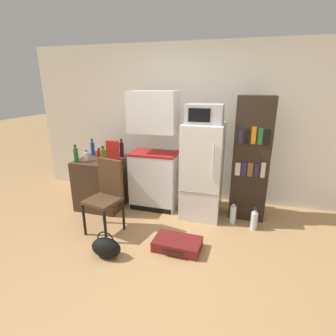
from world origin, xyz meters
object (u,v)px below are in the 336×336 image
(microwave, at_px, (205,114))
(bottle_wine_dark, at_px, (122,149))
(refrigerator, at_px, (202,171))
(bookshelf, at_px, (251,160))
(bowl, at_px, (108,153))
(water_bottle_middle, at_px, (233,214))
(kitchen_hutch, at_px, (154,157))
(bottle_clear_short, at_px, (87,156))
(side_table, at_px, (104,182))
(bottle_green_tall, at_px, (76,155))
(handbag, at_px, (106,247))
(suitcase_large_flat, at_px, (177,244))
(bottle_olive_oil, at_px, (103,156))
(water_bottle_front, at_px, (254,220))
(cereal_box, at_px, (113,150))
(bottle_ketchup_red, at_px, (99,153))
(chair, at_px, (107,190))
(bottle_blue_soda, at_px, (93,148))

(microwave, bearing_deg, bottle_wine_dark, 176.14)
(refrigerator, height_order, bookshelf, bookshelf)
(bowl, relative_size, water_bottle_middle, 0.37)
(kitchen_hutch, height_order, bottle_clear_short, kitchen_hutch)
(side_table, relative_size, kitchen_hutch, 0.43)
(bottle_green_tall, distance_m, handbag, 1.59)
(bottle_clear_short, height_order, suitcase_large_flat, bottle_clear_short)
(bottle_wine_dark, distance_m, water_bottle_middle, 2.00)
(bottle_olive_oil, xyz_separation_m, bottle_green_tall, (-0.42, -0.07, 0.00))
(water_bottle_front, bearing_deg, bookshelf, 106.43)
(bottle_wine_dark, height_order, handbag, bottle_wine_dark)
(side_table, xyz_separation_m, handbag, (0.72, -1.26, -0.27))
(cereal_box, distance_m, water_bottle_middle, 2.05)
(refrigerator, height_order, bottle_green_tall, refrigerator)
(side_table, distance_m, bowl, 0.51)
(bottle_clear_short, xyz_separation_m, water_bottle_front, (2.53, 0.04, -0.73))
(kitchen_hutch, distance_m, suitcase_large_flat, 1.46)
(bottle_green_tall, xyz_separation_m, suitcase_large_flat, (1.74, -0.60, -0.85))
(microwave, bearing_deg, bottle_ketchup_red, -179.58)
(refrigerator, relative_size, handbag, 3.90)
(bottle_ketchup_red, bearing_deg, microwave, 0.42)
(chair, distance_m, suitcase_large_flat, 1.16)
(bottle_green_tall, bearing_deg, suitcase_large_flat, -18.96)
(microwave, bearing_deg, bowl, 173.12)
(bottle_ketchup_red, relative_size, suitcase_large_flat, 0.24)
(chair, xyz_separation_m, water_bottle_front, (1.93, 0.55, -0.44))
(bottle_clear_short, relative_size, cereal_box, 0.55)
(refrigerator, distance_m, bottle_wine_dark, 1.35)
(chair, height_order, water_bottle_front, chair)
(bowl, bearing_deg, handbag, -64.12)
(water_bottle_middle, bearing_deg, bottle_ketchup_red, 176.19)
(microwave, height_order, bottle_green_tall, microwave)
(bottle_green_tall, bearing_deg, bottle_olive_oil, 9.60)
(chair, bearing_deg, bottle_blue_soda, 142.61)
(side_table, distance_m, handbag, 1.47)
(kitchen_hutch, distance_m, water_bottle_front, 1.74)
(side_table, height_order, bottle_ketchup_red, bottle_ketchup_red)
(bottle_clear_short, height_order, cereal_box, cereal_box)
(bottle_green_tall, bearing_deg, microwave, 11.34)
(microwave, bearing_deg, side_table, -176.69)
(bookshelf, relative_size, bottle_olive_oil, 6.94)
(bottle_blue_soda, relative_size, bottle_ketchup_red, 1.88)
(bookshelf, xyz_separation_m, cereal_box, (-2.06, -0.23, 0.05))
(bottle_olive_oil, relative_size, bottle_clear_short, 1.56)
(cereal_box, bearing_deg, water_bottle_front, -3.71)
(bookshelf, height_order, bowl, bookshelf)
(bottle_blue_soda, xyz_separation_m, bowl, (0.21, 0.13, -0.10))
(chair, bearing_deg, water_bottle_front, 28.77)
(refrigerator, distance_m, bowl, 1.65)
(bowl, distance_m, suitcase_large_flat, 2.05)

